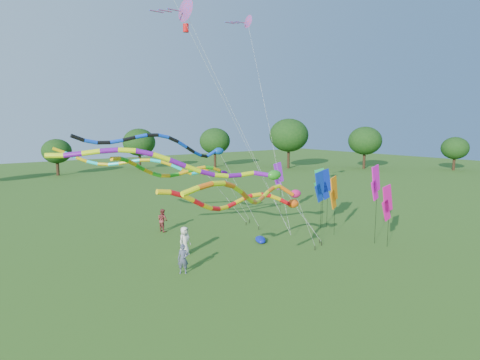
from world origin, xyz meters
TOP-DOWN VIEW (x-y plane):
  - ground at (0.00, 0.00)m, footprint 160.00×160.00m
  - tree_ring at (2.15, -5.94)m, footprint 114.21×118.77m
  - tube_kite_red at (-3.43, 1.19)m, footprint 12.55×1.79m
  - tube_kite_orange at (-4.63, -1.41)m, footprint 12.32×5.16m
  - tube_kite_purple at (-4.83, 4.46)m, footprint 16.02×5.14m
  - tube_kite_blue at (-5.42, 6.50)m, footprint 13.72×1.57m
  - tube_kite_cyan at (-4.65, 12.06)m, footprint 12.97×6.03m
  - tube_kite_green at (-3.58, 7.95)m, footprint 12.50×3.37m
  - delta_kite_high_a at (-4.60, 6.44)m, footprint 9.37×3.28m
  - delta_kite_high_c at (3.23, 10.22)m, footprint 2.75×6.80m
  - banner_pole_orange at (5.64, 2.82)m, footprint 1.15×0.34m
  - banner_pole_green at (6.77, 5.17)m, footprint 1.11×0.51m
  - banner_pole_magenta_a at (6.31, -1.19)m, footprint 1.16×0.11m
  - banner_pole_blue_b at (6.95, 4.79)m, footprint 1.16×0.23m
  - banner_pole_blue_a at (6.29, 4.81)m, footprint 1.16×0.09m
  - banner_pole_magenta_b at (6.24, -0.27)m, footprint 1.16×0.20m
  - banner_pole_violet at (6.83, 10.24)m, footprint 1.16×0.18m
  - blue_nylon_heap at (0.09, 4.92)m, footprint 1.08×1.27m
  - person_a at (-5.39, 5.52)m, footprint 1.04×0.84m
  - person_b at (-7.02, 2.73)m, footprint 0.73×0.68m
  - person_c at (-4.02, 11.52)m, footprint 0.81×0.97m

SIDE VIEW (x-z plane):
  - ground at x=0.00m, z-range 0.00..0.00m
  - blue_nylon_heap at x=0.09m, z-range -0.04..0.42m
  - person_b at x=-7.02m, z-range 0.00..1.67m
  - person_c at x=-4.02m, z-range 0.00..1.79m
  - person_a at x=-5.39m, z-range 0.00..1.84m
  - banner_pole_magenta_a at x=6.31m, z-range 0.90..5.23m
  - banner_pole_orange at x=5.64m, z-range 1.00..5.52m
  - banner_pole_blue_a at x=6.29m, z-range 1.06..5.72m
  - banner_pole_blue_b at x=6.95m, z-range 1.13..5.92m
  - banner_pole_green at x=6.77m, z-range 1.14..5.95m
  - banner_pole_violet at x=6.83m, z-range 1.19..6.10m
  - tube_kite_red at x=-3.43m, z-range 0.99..6.87m
  - banner_pole_magenta_b at x=6.24m, z-range 1.51..7.08m
  - tube_kite_orange at x=-4.63m, z-range 1.56..8.24m
  - tube_kite_green at x=-3.58m, z-range 1.56..8.54m
  - tube_kite_cyan at x=-4.65m, z-range 1.62..8.72m
  - tree_ring at x=2.15m, z-range 0.61..10.21m
  - tube_kite_purple at x=-4.83m, z-range 1.91..9.54m
  - tube_kite_blue at x=-5.42m, z-range 2.74..11.05m
  - delta_kite_high_a at x=-4.60m, z-range 6.88..23.67m
  - delta_kite_high_c at x=3.23m, z-range 7.76..25.11m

